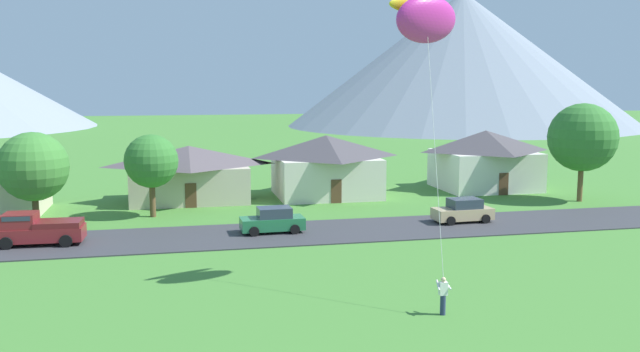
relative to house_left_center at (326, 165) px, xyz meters
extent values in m
cube|color=#38383D|center=(-4.84, -14.21, -2.75)|extent=(160.00, 7.21, 0.08)
cone|color=gray|center=(52.68, 89.08, 12.53)|extent=(80.46, 80.46, 30.65)
cube|color=beige|center=(0.00, 0.00, -1.05)|extent=(8.72, 7.53, 3.48)
pyramid|color=#474247|center=(0.00, 0.00, 1.64)|extent=(9.41, 8.13, 1.91)
cube|color=brown|center=(0.00, -3.78, -1.79)|extent=(0.90, 0.06, 2.00)
cube|color=silver|center=(15.59, 0.76, -1.01)|extent=(8.56, 7.55, 3.57)
pyramid|color=#474247|center=(15.59, 0.76, 1.76)|extent=(9.24, 8.15, 1.96)
cube|color=brown|center=(15.59, -3.04, -1.79)|extent=(0.90, 0.06, 2.00)
cube|color=beige|center=(-11.89, 0.11, -1.28)|extent=(9.66, 6.78, 3.03)
pyramid|color=#564C51|center=(-11.89, 0.11, 1.07)|extent=(10.43, 7.32, 1.67)
cube|color=brown|center=(-11.89, -3.30, -1.79)|extent=(0.90, 0.06, 2.00)
cylinder|color=#4C3823|center=(-22.60, -8.37, -1.56)|extent=(0.44, 0.44, 2.46)
sphere|color=#3D7F33|center=(-22.60, -8.37, 1.46)|extent=(4.78, 4.78, 4.78)
cylinder|color=brown|center=(20.40, -7.29, -1.15)|extent=(0.44, 0.44, 3.29)
sphere|color=#33752D|center=(20.40, -7.29, 2.64)|extent=(5.72, 5.72, 5.72)
cylinder|color=brown|center=(-14.78, -6.35, -1.44)|extent=(0.44, 0.44, 2.72)
sphere|color=#33752D|center=(-14.78, -6.35, 1.41)|extent=(3.97, 3.97, 3.97)
cube|color=tan|center=(6.94, -13.40, -2.11)|extent=(4.28, 2.00, 0.80)
cube|color=#2D3847|center=(7.09, -13.39, -1.37)|extent=(2.27, 1.69, 0.68)
cylinder|color=black|center=(5.64, -14.38, -2.39)|extent=(0.65, 0.27, 0.64)
cylinder|color=black|center=(5.55, -12.54, -2.39)|extent=(0.65, 0.27, 0.64)
cylinder|color=black|center=(8.33, -14.25, -2.39)|extent=(0.65, 0.27, 0.64)
cylinder|color=black|center=(8.25, -12.41, -2.39)|extent=(0.65, 0.27, 0.64)
cube|color=#237042|center=(-6.87, -13.83, -2.11)|extent=(4.25, 1.91, 0.80)
cube|color=#2D3847|center=(-6.72, -13.82, -1.37)|extent=(2.24, 1.64, 0.68)
cylinder|color=black|center=(-8.19, -14.78, -2.39)|extent=(0.65, 0.26, 0.64)
cylinder|color=black|center=(-8.24, -12.94, -2.39)|extent=(0.65, 0.26, 0.64)
cylinder|color=black|center=(-5.49, -14.71, -2.39)|extent=(0.65, 0.26, 0.64)
cylinder|color=black|center=(-5.54, -12.87, -2.39)|extent=(0.65, 0.26, 0.64)
cube|color=maroon|center=(-21.34, -14.09, -2.04)|extent=(5.28, 2.23, 0.84)
cube|color=maroon|center=(-22.43, -14.04, -1.17)|extent=(1.98, 1.92, 0.90)
cube|color=#2D3847|center=(-22.43, -14.04, -0.90)|extent=(1.70, 1.95, 0.28)
cube|color=maroon|center=(-20.19, -14.14, -1.44)|extent=(2.78, 2.08, 0.36)
cylinder|color=black|center=(-23.08, -15.03, -2.33)|extent=(0.77, 0.31, 0.76)
cylinder|color=black|center=(-22.99, -12.99, -2.33)|extent=(0.77, 0.31, 0.76)
cylinder|color=black|center=(-19.68, -15.18, -2.33)|extent=(0.77, 0.31, 0.76)
cylinder|color=black|center=(-19.59, -13.14, -2.33)|extent=(0.77, 0.31, 0.76)
cylinder|color=navy|center=(-1.98, -31.09, -2.35)|extent=(0.24, 0.24, 0.88)
cube|color=white|center=(-1.98, -31.09, -1.62)|extent=(0.36, 0.22, 0.58)
sphere|color=beige|center=(-1.98, -31.09, -1.22)|extent=(0.21, 0.21, 0.21)
cylinder|color=white|center=(-2.20, -31.03, -1.48)|extent=(0.18, 0.55, 0.37)
cylinder|color=white|center=(-1.76, -31.03, -1.48)|extent=(0.18, 0.55, 0.37)
ellipsoid|color=#D12D9E|center=(-1.20, -26.45, 10.14)|extent=(4.10, 3.01, 2.45)
ellipsoid|color=yellow|center=(-1.41, -25.95, 10.82)|extent=(3.72, 2.01, 0.85)
cylinder|color=silver|center=(-1.59, -28.77, 4.45)|extent=(0.81, 4.66, 11.40)
camera|label=1|loc=(-13.17, -57.11, 7.14)|focal=37.55mm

